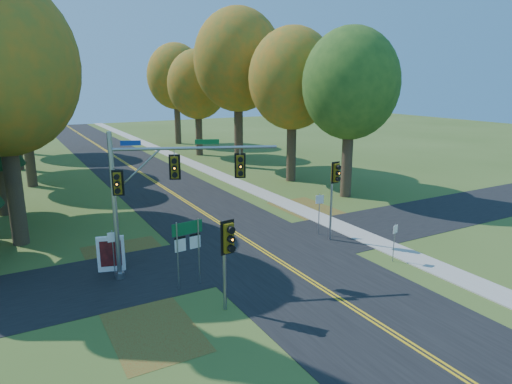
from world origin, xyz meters
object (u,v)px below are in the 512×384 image
east_signal_pole (335,181)px  route_sign_cluster (188,240)px  traffic_mast (156,186)px  info_kiosk (111,254)px

east_signal_pole → route_sign_cluster: size_ratio=1.49×
traffic_mast → info_kiosk: bearing=158.8°
traffic_mast → east_signal_pole: size_ratio=1.52×
traffic_mast → east_signal_pole: bearing=21.8°
traffic_mast → east_signal_pole: 10.04m
east_signal_pole → info_kiosk: east_signal_pole is taller
traffic_mast → info_kiosk: size_ratio=3.97×
route_sign_cluster → east_signal_pole: bearing=3.7°
east_signal_pole → info_kiosk: (-11.82, 1.82, -2.59)m
info_kiosk → east_signal_pole: bearing=8.7°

